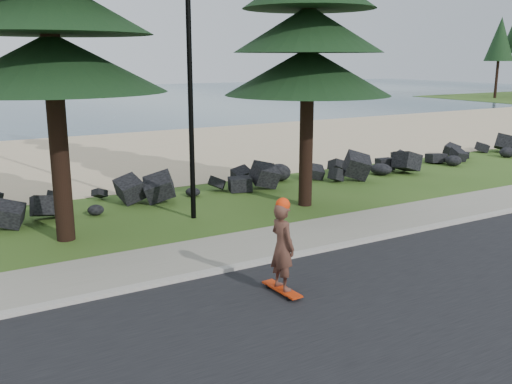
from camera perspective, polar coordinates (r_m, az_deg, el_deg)
ground at (r=13.26m, az=-0.55°, el=-5.88°), size 160.00×160.00×0.00m
road at (r=9.90m, az=12.84°, el=-13.10°), size 160.00×7.00×0.02m
kerb at (r=12.51m, az=1.51°, el=-6.83°), size 160.00×0.20×0.10m
sidewalk at (r=13.41m, az=-0.98°, el=-5.47°), size 160.00×2.00×0.08m
beach_sand at (r=26.48m, az=-16.35°, el=3.32°), size 160.00×15.00×0.01m
seawall_boulders at (r=18.13m, az=-9.37°, el=-0.77°), size 60.00×2.40×1.10m
lamp_post at (r=15.38m, az=-6.65°, el=12.40°), size 0.25×0.14×8.14m
skateboarder at (r=10.62m, az=2.66°, el=-5.51°), size 0.43×1.01×1.86m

